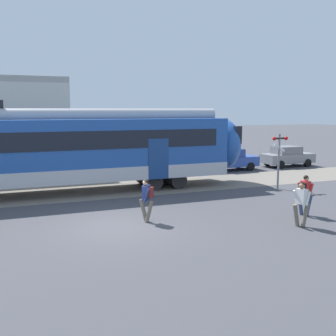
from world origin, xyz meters
TOP-DOWN VIEW (x-y plane):
  - ground_plane at (0.00, 0.00)m, footprint 160.00×160.00m
  - pedestrian_navy at (1.16, 0.25)m, footprint 0.54×0.67m
  - pedestrian_white at (6.28, -2.37)m, footprint 0.69×0.54m
  - pedestrian_red at (7.43, -1.15)m, footprint 0.67×0.54m
  - parked_car_blue at (10.60, 10.48)m, footprint 4.09×1.94m
  - parked_car_grey at (15.68, 10.61)m, footprint 4.05×1.85m
  - crossing_signal at (9.76, 3.73)m, footprint 0.96×0.22m

SIDE VIEW (x-z plane):
  - ground_plane at x=0.00m, z-range 0.00..0.00m
  - parked_car_blue at x=10.60m, z-range 0.01..1.55m
  - parked_car_grey at x=15.68m, z-range 0.01..1.55m
  - pedestrian_navy at x=1.16m, z-range 0.16..1.82m
  - pedestrian_white at x=6.28m, z-range 0.16..1.82m
  - pedestrian_red at x=7.43m, z-range 0.16..1.82m
  - crossing_signal at x=9.76m, z-range 0.51..3.51m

